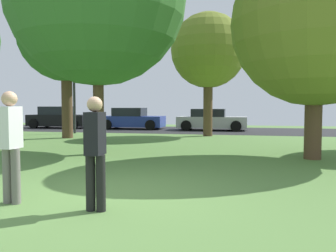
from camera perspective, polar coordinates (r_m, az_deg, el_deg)
ground_plane at (r=6.19m, az=-10.27°, el=-11.13°), size 44.00×44.00×0.00m
road_strip at (r=21.72m, az=6.00°, el=-0.70°), size 44.00×6.40×0.01m
oak_tree_center at (r=17.52m, az=-16.39°, el=14.14°), size 4.43×4.43×7.10m
maple_tree_far at (r=11.07m, az=23.03°, el=15.32°), size 4.75×4.75×6.27m
oak_tree_left at (r=17.91m, az=6.62°, el=12.11°), size 3.76×3.76×6.18m
person_bystander at (r=5.17m, az=-11.83°, el=-3.58°), size 0.30×0.32×1.68m
person_walking at (r=5.98m, az=-24.39°, el=-2.28°), size 0.30×0.34×1.77m
parked_car_black at (r=25.02m, az=-17.41°, el=1.23°), size 4.16×1.92×1.47m
parked_car_blue at (r=23.00m, az=-5.93°, el=1.11°), size 4.10×1.98×1.39m
parked_car_silver at (r=21.83m, az=7.09°, el=0.93°), size 4.25×1.95×1.33m
street_lamp_post at (r=19.95m, az=-15.11°, el=5.30°), size 0.14×0.14×4.50m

